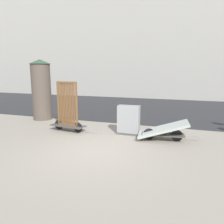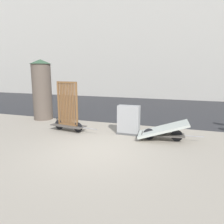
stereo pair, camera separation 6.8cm
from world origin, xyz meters
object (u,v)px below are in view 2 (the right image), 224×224
Objects in this scene: bike_cart_with_bedframe at (68,114)px; utility_cabinet at (129,121)px; advertising_column at (42,89)px; bike_cart_with_mattress at (163,130)px.

utility_cabinet is at bearing 15.73° from bike_cart_with_bedframe.
advertising_column is (-5.26, 1.30, 1.08)m from utility_cabinet.
bike_cart_with_mattress is at bearing 7.44° from bike_cart_with_bedframe.
advertising_column reaches higher than bike_cart_with_mattress.
bike_cart_with_mattress is 1.53m from utility_cabinet.
bike_cart_with_mattress is 7.05m from advertising_column.
advertising_column reaches higher than bike_cart_with_bedframe.
advertising_column is at bearing 166.08° from utility_cabinet.
utility_cabinet is at bearing -13.92° from advertising_column.
bike_cart_with_bedframe is at bearing -171.70° from utility_cabinet.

